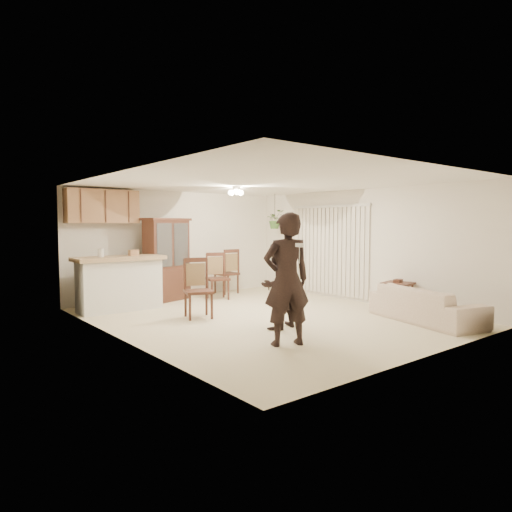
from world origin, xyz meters
TOP-DOWN VIEW (x-y plane):
  - floor at (0.00, 0.00)m, footprint 6.50×6.50m
  - ceiling at (0.00, 0.00)m, footprint 5.50×6.50m
  - wall_back at (0.00, 3.25)m, footprint 5.50×0.02m
  - wall_front at (0.00, -3.25)m, footprint 5.50×0.02m
  - wall_left at (-2.75, 0.00)m, footprint 0.02×6.50m
  - wall_right at (2.75, 0.00)m, footprint 0.02×6.50m
  - breakfast_bar at (-1.85, 2.35)m, footprint 1.60×0.55m
  - bar_top at (-1.85, 2.35)m, footprint 1.75×0.70m
  - upper_cabinets at (-1.90, 3.07)m, footprint 1.50×0.34m
  - vertical_blinds at (2.71, 0.90)m, footprint 0.06×2.30m
  - ceiling_fixture at (0.20, 1.20)m, footprint 0.36×0.36m
  - hanging_plant at (2.30, 2.40)m, footprint 0.43×0.37m
  - plant_cord at (2.30, 2.40)m, footprint 0.01×0.01m
  - sofa at (1.96, -2.06)m, footprint 1.18×2.00m
  - adult at (-1.02, -1.67)m, footprint 0.77×0.63m
  - child at (-0.45, -0.82)m, footprint 0.74×0.62m
  - china_hutch at (-0.55, 2.83)m, footprint 1.26×0.77m
  - side_table at (2.41, -1.19)m, footprint 0.63×0.63m
  - chair_bar at (-1.00, 0.75)m, footprint 0.62×0.62m
  - chair_hutch_left at (0.45, 2.27)m, footprint 0.60×0.60m
  - chair_hutch_right at (1.13, 2.89)m, footprint 0.51×0.51m
  - controller_adult at (-1.18, -2.09)m, footprint 0.10×0.17m
  - controller_child at (-0.39, -1.15)m, footprint 0.06×0.13m

SIDE VIEW (x-z plane):
  - floor at x=0.00m, z-range 0.00..0.00m
  - chair_hutch_left at x=0.45m, z-range -0.23..0.83m
  - side_table at x=2.41m, z-range -0.02..0.62m
  - chair_bar at x=-1.00m, z-range -0.24..0.86m
  - chair_hutch_right at x=1.13m, z-range -0.24..0.87m
  - sofa at x=1.96m, z-range 0.00..0.73m
  - breakfast_bar at x=-1.85m, z-range 0.00..1.00m
  - child at x=-0.45m, z-range 0.00..1.35m
  - controller_child at x=-0.39m, z-range 0.86..0.90m
  - adult at x=-1.02m, z-range 0.00..1.80m
  - china_hutch at x=-0.55m, z-range -0.01..1.85m
  - bar_top at x=-1.85m, z-range 1.01..1.09m
  - vertical_blinds at x=2.71m, z-range 0.05..2.15m
  - wall_back at x=0.00m, z-range 0.00..2.50m
  - wall_front at x=0.00m, z-range 0.00..2.50m
  - wall_left at x=-2.75m, z-range 0.00..2.50m
  - wall_right at x=2.75m, z-range 0.00..2.50m
  - controller_adult at x=-1.18m, z-range 1.43..1.48m
  - hanging_plant at x=2.30m, z-range 1.61..2.09m
  - upper_cabinets at x=-1.90m, z-range 1.75..2.45m
  - plant_cord at x=2.30m, z-range 1.85..2.50m
  - ceiling_fixture at x=0.20m, z-range 2.30..2.50m
  - ceiling at x=0.00m, z-range 2.49..2.51m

